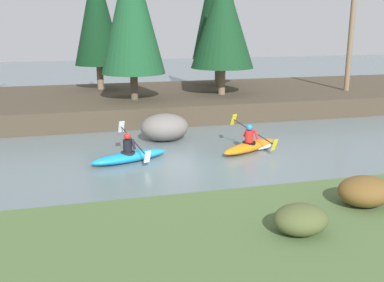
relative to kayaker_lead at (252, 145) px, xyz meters
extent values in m
plane|color=slate|center=(-2.41, -1.05, -0.20)|extent=(90.00, 90.00, 0.00)
cube|color=#4C6638|center=(-2.41, -8.10, 0.08)|extent=(44.00, 6.40, 0.56)
cube|color=#473D2D|center=(-2.41, 8.79, 0.27)|extent=(44.00, 9.04, 0.93)
cylinder|color=#7A664C|center=(-4.67, 10.90, 1.40)|extent=(0.36, 0.36, 1.35)
cone|color=#0F3319|center=(-4.67, 10.90, 4.87)|extent=(2.62, 2.62, 5.58)
cylinder|color=brown|center=(-3.32, 6.87, 1.36)|extent=(0.36, 0.36, 1.25)
cone|color=#194C28|center=(-3.32, 6.87, 4.94)|extent=(3.03, 3.03, 5.91)
cylinder|color=#7A664C|center=(1.29, 7.37, 1.41)|extent=(0.36, 0.36, 1.37)
cone|color=#143D1E|center=(1.29, 7.37, 4.51)|extent=(3.20, 3.20, 4.83)
cylinder|color=#7A664C|center=(2.22, 10.91, 1.50)|extent=(0.36, 0.36, 1.54)
cylinder|color=#7A664C|center=(8.36, 6.93, 3.19)|extent=(0.28, 0.28, 4.93)
ellipsoid|color=#4C562D|center=(-2.09, -7.54, 0.65)|extent=(1.08, 0.90, 0.59)
ellipsoid|color=brown|center=(-0.04, -6.64, 0.69)|extent=(1.23, 1.03, 0.67)
ellipsoid|color=orange|center=(-0.10, -0.06, -0.03)|extent=(2.65, 1.83, 0.34)
cone|color=orange|center=(0.99, 0.54, -0.01)|extent=(0.40, 0.34, 0.20)
cylinder|color=black|center=(-0.15, -0.08, 0.12)|extent=(0.65, 0.65, 0.08)
cylinder|color=red|center=(-0.15, -0.08, 0.37)|extent=(0.41, 0.41, 0.42)
sphere|color=#1E89D1|center=(-0.15, -0.08, 0.69)|extent=(0.31, 0.31, 0.23)
cylinder|color=red|center=(-0.17, 0.18, 0.45)|extent=(0.19, 0.24, 0.35)
cylinder|color=red|center=(0.06, -0.24, 0.45)|extent=(0.19, 0.24, 0.35)
cylinder|color=black|center=(0.06, 0.03, 0.49)|extent=(0.95, 1.69, 0.65)
cube|color=yellow|center=(-0.40, 0.86, 0.80)|extent=(0.25, 0.24, 0.41)
cube|color=yellow|center=(0.51, -0.80, 0.18)|extent=(0.25, 0.24, 0.41)
ellipsoid|color=white|center=(0.38, 0.21, -0.11)|extent=(1.30, 1.14, 0.18)
ellipsoid|color=#1993D6|center=(-4.49, -0.25, -0.03)|extent=(2.75, 1.43, 0.34)
cone|color=#1993D6|center=(-3.31, 0.15, -0.01)|extent=(0.40, 0.30, 0.20)
cylinder|color=black|center=(-4.54, -0.27, 0.12)|extent=(0.61, 0.61, 0.08)
cylinder|color=black|center=(-4.54, -0.27, 0.37)|extent=(0.38, 0.38, 0.42)
sphere|color=red|center=(-4.54, -0.27, 0.69)|extent=(0.29, 0.29, 0.23)
cylinder|color=black|center=(-4.52, -0.01, 0.45)|extent=(0.16, 0.24, 0.35)
cylinder|color=black|center=(-4.36, -0.46, 0.45)|extent=(0.16, 0.24, 0.35)
cylinder|color=black|center=(-4.32, -0.19, 0.49)|extent=(0.65, 1.82, 0.65)
cube|color=white|center=(-4.62, 0.71, 0.80)|extent=(0.24, 0.21, 0.41)
cube|color=white|center=(-4.01, -1.09, 0.18)|extent=(0.24, 0.21, 0.41)
ellipsoid|color=slate|center=(-2.78, 2.24, 0.34)|extent=(1.90, 1.48, 1.07)
camera|label=1|loc=(-6.14, -14.68, 4.29)|focal=42.00mm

